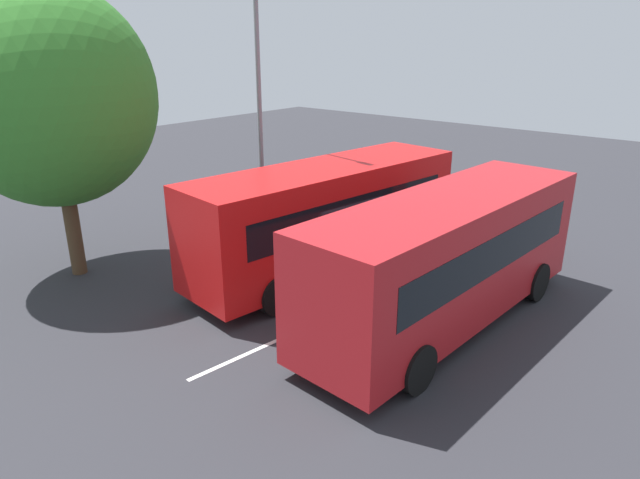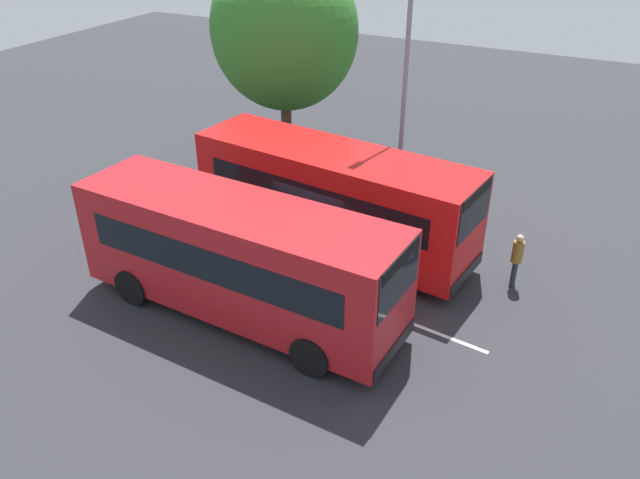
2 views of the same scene
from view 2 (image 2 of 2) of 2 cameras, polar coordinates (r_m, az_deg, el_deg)
The scene contains 7 objects.
ground_plane at distance 19.19m, azimuth -2.55°, elevation -3.45°, with size 63.88×63.88×0.00m, color #2B2B30.
bus_far_left at distance 16.83m, azimuth -7.30°, elevation -1.51°, with size 9.32×3.03×3.33m.
bus_center_left at distance 19.87m, azimuth 1.31°, elevation 3.94°, with size 9.42×3.56×3.33m.
pedestrian at distance 19.14m, azimuth 17.37°, elevation -1.45°, with size 0.34×0.34×1.73m.
street_lamp at distance 21.45m, azimuth 7.36°, elevation 14.11°, with size 0.67×2.66×8.30m.
depot_tree at distance 25.87m, azimuth -3.29°, elevation 18.33°, with size 5.92×5.33×8.46m.
lane_stripe_outer_left at distance 19.19m, azimuth -2.55°, elevation -3.44°, with size 12.46×0.12×0.01m, color silver.
Camera 2 is at (8.03, -13.84, 10.60)m, focal length 35.41 mm.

